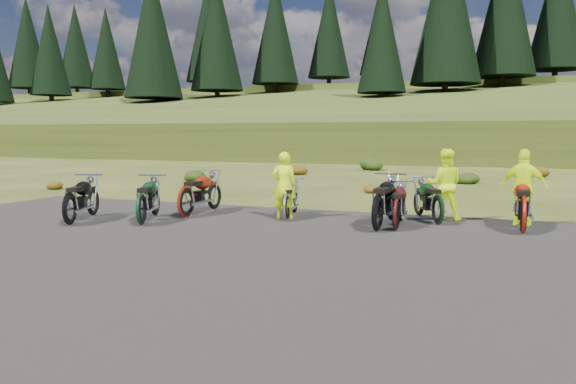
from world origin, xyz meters
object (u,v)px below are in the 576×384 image
at_px(motorcycle_0, 70,226).
at_px(motorcycle_7, 437,226).
at_px(person_middle, 284,187).
at_px(motorcycle_3, 286,222).

distance_m(motorcycle_0, motorcycle_7, 8.60).
bearing_deg(person_middle, motorcycle_3, 105.56).
xyz_separation_m(motorcycle_3, motorcycle_7, (3.53, 0.73, 0.00)).
xyz_separation_m(motorcycle_0, motorcycle_7, (7.97, 3.24, 0.00)).
bearing_deg(motorcycle_0, person_middle, -77.63).
relative_size(motorcycle_3, person_middle, 1.12).
bearing_deg(person_middle, motorcycle_7, 169.54).
bearing_deg(motorcycle_0, motorcycle_3, -80.64).
bearing_deg(motorcycle_7, motorcycle_3, 74.59).
relative_size(motorcycle_7, person_middle, 1.22).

